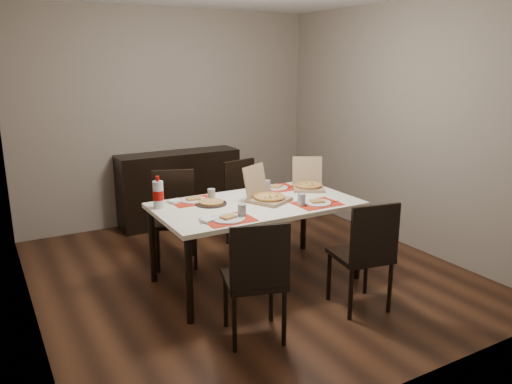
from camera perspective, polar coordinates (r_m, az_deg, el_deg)
ground at (r=4.91m, az=-0.91°, el=-9.24°), size 3.80×4.00×0.02m
room_walls at (r=4.87m, az=-3.50°, el=11.77°), size 3.84×4.02×2.62m
sideboard at (r=6.30m, az=-8.75°, el=0.48°), size 1.50×0.40×0.90m
dining_table at (r=4.51m, az=-0.00°, el=-2.05°), size 1.80×1.00×0.75m
chair_near_left at (r=3.58m, az=0.01°, el=-9.59°), size 0.52×0.52×0.93m
chair_near_right at (r=4.11m, az=12.39°, el=-6.66°), size 0.49×0.49×0.93m
chair_far_left at (r=5.05m, az=-9.29°, el=-2.42°), size 0.53×0.53×0.93m
chair_far_right at (r=5.50m, az=-1.13°, el=-0.79°), size 0.50×0.50×0.93m
setting_near_left at (r=4.03m, az=-3.03°, el=-2.86°), size 0.45×0.30×0.11m
setting_near_right at (r=4.46m, az=6.53°, el=-1.15°), size 0.43×0.30×0.11m
setting_far_left at (r=4.56m, az=-6.85°, el=-0.80°), size 0.43×0.30×0.11m
setting_far_right at (r=4.95m, az=2.04°, el=0.56°), size 0.48×0.30×0.11m
napkin_loose at (r=4.52m, az=1.92°, el=-1.02°), size 0.16×0.16×0.02m
pizza_box_center at (r=4.52m, az=1.22°, el=-0.42°), size 0.44×0.45×0.32m
pizza_box_right at (r=4.99m, az=5.97°, el=0.95°), size 0.42×0.44×0.30m
faina_plate at (r=4.45m, az=-5.14°, el=-1.25°), size 0.28×0.28×0.03m
dip_bowl at (r=4.71m, az=0.71°, el=-0.28°), size 0.14×0.14×0.03m
soda_bottle at (r=4.38m, az=-11.11°, el=-0.29°), size 0.10×0.10×0.28m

